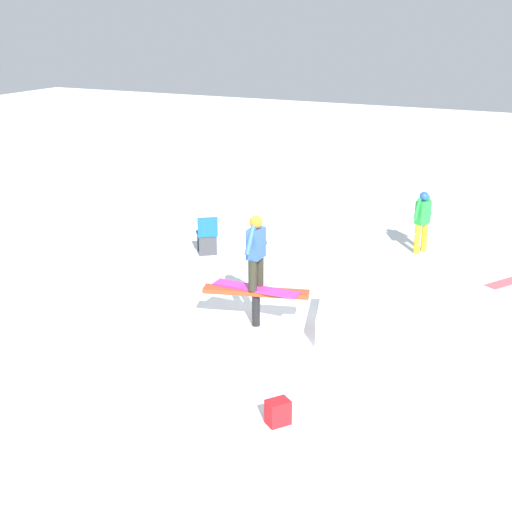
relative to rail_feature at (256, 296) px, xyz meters
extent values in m
plane|color=white|center=(0.00, 0.00, -0.56)|extent=(60.00, 60.00, 0.00)
cylinder|color=black|center=(0.00, 0.00, -0.26)|extent=(0.14, 0.14, 0.59)
cube|color=#A53F1E|center=(0.00, 0.00, 0.07)|extent=(1.82, 0.78, 0.08)
cube|color=white|center=(-1.91, -0.56, -0.29)|extent=(2.15, 1.94, 0.52)
cube|color=#CE309B|center=(0.00, 0.00, 0.13)|extent=(1.53, 0.29, 0.03)
cylinder|color=#2D2D20|center=(0.00, -0.13, 0.41)|extent=(0.14, 0.14, 0.54)
cylinder|color=#2D2D20|center=(0.00, 0.13, 0.41)|extent=(0.14, 0.14, 0.54)
cube|color=blue|center=(0.00, 0.00, 0.94)|extent=(0.21, 0.35, 0.51)
cylinder|color=blue|center=(0.00, -0.22, 1.05)|extent=(0.09, 0.33, 0.47)
cylinder|color=blue|center=(0.00, 0.22, 1.05)|extent=(0.09, 0.33, 0.47)
sphere|color=orange|center=(0.00, 0.00, 1.30)|extent=(0.22, 0.22, 0.22)
cylinder|color=gold|center=(-1.57, -5.04, -0.22)|extent=(0.13, 0.13, 0.67)
cylinder|color=gold|center=(-1.68, -5.26, -0.22)|extent=(0.13, 0.13, 0.67)
cube|color=green|center=(-1.63, -5.15, 0.37)|extent=(0.31, 0.37, 0.52)
cylinder|color=green|center=(-1.54, -4.97, 0.49)|extent=(0.15, 0.20, 0.46)
cylinder|color=green|center=(-1.72, -5.33, 0.49)|extent=(0.15, 0.20, 0.46)
sphere|color=blue|center=(-1.63, -5.15, 0.74)|extent=(0.20, 0.20, 0.20)
cube|color=#3F3F44|center=(2.77, -3.17, -0.34)|extent=(0.34, 0.26, 0.44)
cube|color=#3F3F44|center=(2.56, -2.88, -0.34)|extent=(0.34, 0.26, 0.44)
cube|color=#185AA3|center=(2.67, -3.02, -0.10)|extent=(0.62, 0.62, 0.04)
cube|color=#185AA3|center=(2.55, -2.86, 0.12)|extent=(0.38, 0.29, 0.40)
cube|color=red|center=(-1.59, 2.66, -0.39)|extent=(0.36, 0.37, 0.34)
camera|label=1|loc=(-4.86, 10.14, 4.61)|focal=50.00mm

